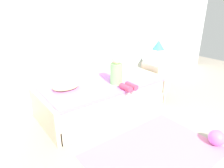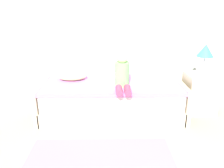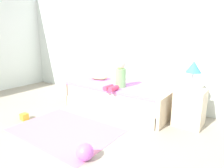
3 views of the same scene
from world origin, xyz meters
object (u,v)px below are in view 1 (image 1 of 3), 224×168
(toy_ball, at_px, (217,138))
(table_lamp, at_px, (158,46))
(bed, at_px, (103,96))
(nightstand, at_px, (156,77))
(child_figure, at_px, (118,72))
(pillow, at_px, (66,85))

(toy_ball, bearing_deg, table_lamp, 66.66)
(bed, xyz_separation_m, toy_ball, (0.62, -1.67, -0.14))
(bed, height_order, nightstand, nightstand)
(table_lamp, relative_size, toy_ball, 2.19)
(child_figure, distance_m, pillow, 0.83)
(bed, distance_m, pillow, 0.69)
(bed, xyz_separation_m, table_lamp, (1.35, 0.02, 0.69))
(pillow, bearing_deg, table_lamp, -2.40)
(child_figure, bearing_deg, pillow, 156.25)
(pillow, height_order, toy_ball, pillow)
(toy_ball, bearing_deg, pillow, 124.79)
(table_lamp, height_order, toy_ball, table_lamp)
(bed, xyz_separation_m, nightstand, (1.35, 0.02, 0.05))
(bed, xyz_separation_m, pillow, (-0.60, 0.10, 0.32))
(table_lamp, relative_size, child_figure, 0.88)
(bed, bearing_deg, table_lamp, 0.76)
(bed, height_order, pillow, pillow)
(nightstand, distance_m, table_lamp, 0.64)
(nightstand, distance_m, pillow, 1.97)
(nightstand, bearing_deg, child_figure, -168.47)
(toy_ball, bearing_deg, nightstand, 66.66)
(table_lamp, xyz_separation_m, pillow, (-1.95, 0.08, -0.37))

